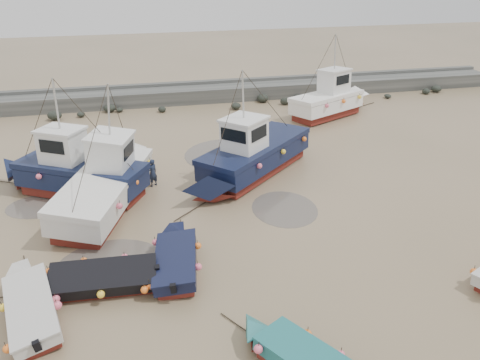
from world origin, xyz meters
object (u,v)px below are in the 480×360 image
object	(u,v)px
dinghy_0	(32,302)
dinghy_2	(297,354)
cabin_boat_1	(106,180)
dinghy_4	(93,278)
cabin_boat_3	(333,99)
dinghy_1	(178,256)
cabin_boat_2	(250,155)
person	(154,186)
cabin_boat_0	(71,171)

from	to	relation	value
dinghy_0	dinghy_2	distance (m)	9.60
cabin_boat_1	dinghy_0	bearing A→B (deg)	-88.01
dinghy_4	dinghy_2	bearing A→B (deg)	-126.49
dinghy_0	cabin_boat_3	xyz separation A→B (m)	(19.21, 18.88, 0.84)
dinghy_2	cabin_boat_1	bearing A→B (deg)	82.60
dinghy_1	cabin_boat_2	xyz separation A→B (m)	(4.95, 7.84, 0.76)
dinghy_2	cabin_boat_1	size ratio (longest dim) A/B	0.45
cabin_boat_2	person	world-z (taller)	cabin_boat_2
dinghy_4	cabin_boat_0	bearing A→B (deg)	13.52
dinghy_4	person	size ratio (longest dim) A/B	4.01
cabin_boat_3	person	size ratio (longest dim) A/B	5.37
cabin_boat_2	cabin_boat_3	distance (m)	12.88
dinghy_1	cabin_boat_3	distance (m)	22.07
dinghy_1	cabin_boat_2	distance (m)	9.31
cabin_boat_0	dinghy_1	bearing A→B (deg)	-119.32
dinghy_4	cabin_boat_0	world-z (taller)	cabin_boat_0
cabin_boat_2	cabin_boat_3	bearing A→B (deg)	-85.07
dinghy_2	dinghy_1	bearing A→B (deg)	83.67
cabin_boat_3	person	distance (m)	17.32
dinghy_1	cabin_boat_1	size ratio (longest dim) A/B	0.55
cabin_boat_0	person	xyz separation A→B (m)	(4.26, -0.02, -1.34)
dinghy_4	cabin_boat_3	bearing A→B (deg)	-40.73
cabin_boat_0	cabin_boat_2	bearing A→B (deg)	-61.08
cabin_boat_1	cabin_boat_3	xyz separation A→B (m)	(16.81, 10.89, 0.08)
cabin_boat_1	person	size ratio (longest dim) A/B	6.79
cabin_boat_2	dinghy_4	bearing A→B (deg)	94.45
dinghy_2	cabin_boat_2	xyz separation A→B (m)	(1.80, 13.90, 0.75)
dinghy_1	dinghy_4	world-z (taller)	same
dinghy_1	cabin_boat_3	world-z (taller)	cabin_boat_3
cabin_boat_1	dinghy_4	bearing A→B (deg)	-73.93
dinghy_0	cabin_boat_0	world-z (taller)	cabin_boat_0
dinghy_1	cabin_boat_0	bearing A→B (deg)	129.43
dinghy_0	cabin_boat_2	world-z (taller)	cabin_boat_2
dinghy_4	cabin_boat_3	xyz separation A→B (m)	(17.13, 17.92, 0.84)
dinghy_0	dinghy_1	size ratio (longest dim) A/B	1.06
dinghy_0	dinghy_1	xyz separation A→B (m)	(5.39, 1.69, 0.01)
dinghy_2	cabin_boat_0	size ratio (longest dim) A/B	0.53
cabin_boat_1	person	bearing A→B (deg)	50.06
dinghy_1	cabin_boat_0	xyz separation A→B (m)	(-4.89, 7.76, 0.80)
dinghy_0	dinghy_1	world-z (taller)	same
dinghy_0	cabin_boat_1	distance (m)	8.38
dinghy_2	cabin_boat_1	world-z (taller)	cabin_boat_1
cabin_boat_3	dinghy_2	bearing A→B (deg)	-50.27
dinghy_0	dinghy_4	bearing A→B (deg)	9.18
person	cabin_boat_0	bearing A→B (deg)	-37.49
cabin_boat_2	cabin_boat_3	xyz separation A→B (m)	(8.87, 9.35, 0.07)
cabin_boat_1	cabin_boat_0	bearing A→B (deg)	161.23
dinghy_2	person	distance (m)	14.32
dinghy_1	cabin_boat_1	world-z (taller)	cabin_boat_1
cabin_boat_0	person	size ratio (longest dim) A/B	5.81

